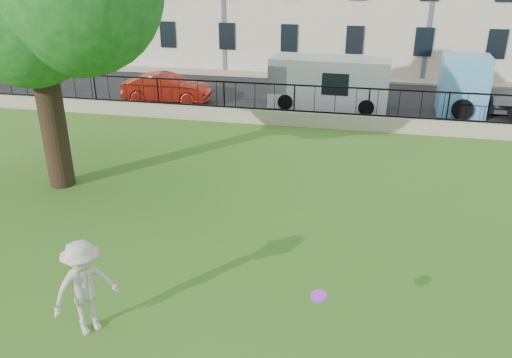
% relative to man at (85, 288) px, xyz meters
% --- Properties ---
extents(ground, '(120.00, 120.00, 0.00)m').
position_rel_man_xyz_m(ground, '(1.69, 1.51, -0.92)').
color(ground, '#336919').
rests_on(ground, ground).
extents(retaining_wall, '(50.00, 0.40, 0.60)m').
position_rel_man_xyz_m(retaining_wall, '(1.69, 13.51, -0.62)').
color(retaining_wall, gray).
rests_on(retaining_wall, ground).
extents(iron_railing, '(50.00, 0.05, 1.13)m').
position_rel_man_xyz_m(iron_railing, '(1.69, 13.51, 0.24)').
color(iron_railing, black).
rests_on(iron_railing, retaining_wall).
extents(street, '(60.00, 9.00, 0.01)m').
position_rel_man_xyz_m(street, '(1.69, 18.21, -0.91)').
color(street, black).
rests_on(street, ground).
extents(sidewalk, '(60.00, 1.40, 0.12)m').
position_rel_man_xyz_m(sidewalk, '(1.69, 23.41, -0.86)').
color(sidewalk, gray).
rests_on(sidewalk, ground).
extents(man, '(1.26, 1.35, 1.83)m').
position_rel_man_xyz_m(man, '(0.00, 0.00, 0.00)').
color(man, '#C0B59C').
rests_on(man, ground).
extents(frisbee, '(0.31, 0.30, 0.12)m').
position_rel_man_xyz_m(frisbee, '(4.07, 0.39, 0.20)').
color(frisbee, '#AC26DA').
extents(red_sedan, '(4.30, 1.77, 1.38)m').
position_rel_man_xyz_m(red_sedan, '(-4.93, 16.00, -0.22)').
color(red_sedan, maroon).
rests_on(red_sedan, street).
extents(white_van, '(5.53, 2.40, 2.28)m').
position_rel_man_xyz_m(white_van, '(2.82, 16.91, 0.22)').
color(white_van, silver).
rests_on(white_van, street).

